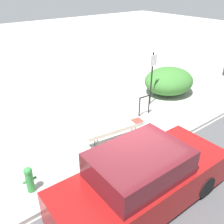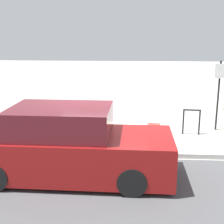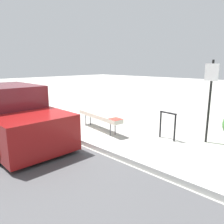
% 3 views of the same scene
% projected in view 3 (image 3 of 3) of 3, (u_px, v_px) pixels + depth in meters
% --- Properties ---
extents(ground_plane, '(60.00, 60.00, 0.00)m').
position_uv_depth(ground_plane, '(60.00, 134.00, 6.95)').
color(ground_plane, '#ADAAA3').
extents(curb, '(60.00, 0.20, 0.13)m').
position_uv_depth(curb, '(60.00, 132.00, 6.94)').
color(curb, '#B7B7B2').
rests_on(curb, ground_plane).
extents(bench, '(2.14, 0.64, 0.56)m').
position_uv_depth(bench, '(99.00, 116.00, 7.29)').
color(bench, '#515156').
rests_on(bench, ground_plane).
extents(bike_rack, '(0.55, 0.09, 0.83)m').
position_uv_depth(bike_rack, '(168.00, 123.00, 6.39)').
color(bike_rack, black).
rests_on(bike_rack, ground_plane).
extents(sign_post, '(0.36, 0.08, 2.30)m').
position_uv_depth(sign_post, '(210.00, 94.00, 5.95)').
color(sign_post, black).
rests_on(sign_post, ground_plane).
extents(fire_hydrant, '(0.36, 0.22, 0.77)m').
position_uv_depth(fire_hydrant, '(42.00, 107.00, 9.19)').
color(fire_hydrant, '#338C3F').
rests_on(fire_hydrant, ground_plane).
extents(parked_car_near, '(4.52, 1.82, 1.60)m').
position_uv_depth(parked_car_near, '(9.00, 116.00, 6.34)').
color(parked_car_near, black).
rests_on(parked_car_near, ground_plane).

